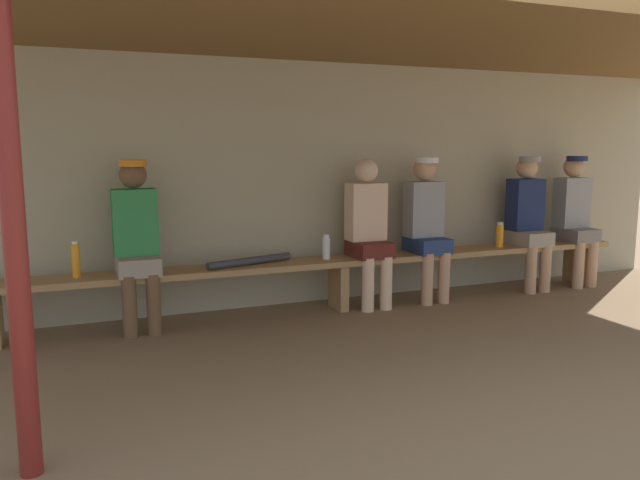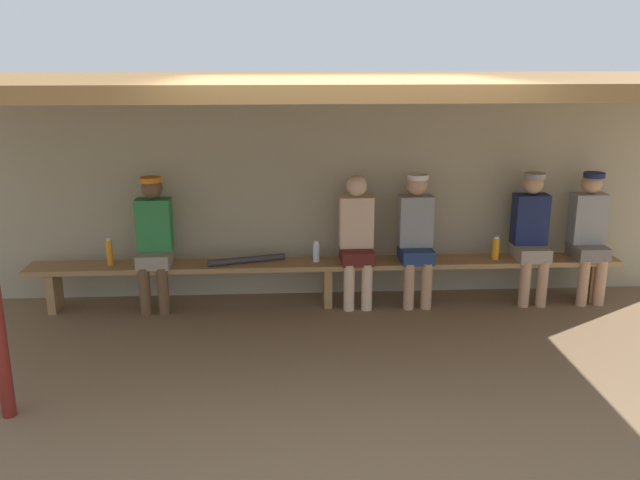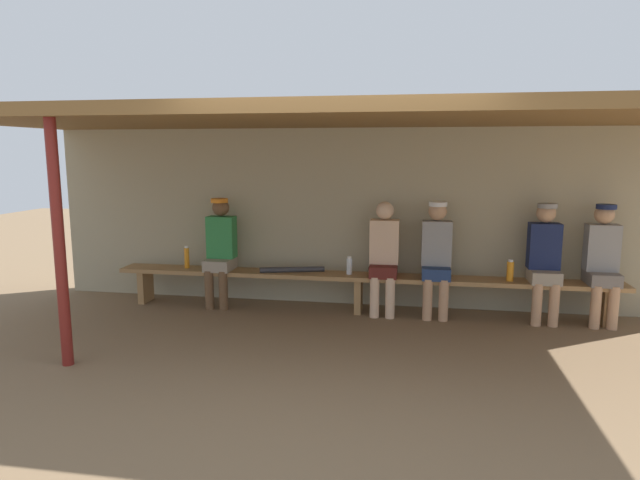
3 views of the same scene
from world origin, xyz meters
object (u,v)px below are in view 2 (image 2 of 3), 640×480
Objects in this scene: bench at (327,268)px; baseball_bat at (247,260)px; player_near_post at (357,235)px; player_leftmost at (416,233)px; player_in_white at (154,237)px; player_rightmost at (531,231)px; player_middle at (589,230)px; water_bottle_clear at (109,252)px; water_bottle_green at (496,248)px; water_bottle_blue at (316,252)px.

baseball_bat is (-0.81, -0.00, 0.11)m from bench.
player_near_post reaches higher than baseball_bat.
player_leftmost and player_in_white have the same top height.
player_rightmost is 0.61m from player_middle.
baseball_bat is at bearing -179.88° from player_leftmost.
water_bottle_clear reaches higher than water_bottle_green.
player_in_white is 3.46m from water_bottle_green.
baseball_bat reaches higher than bench.
bench is 24.37× the size of water_bottle_green.
baseball_bat is (0.91, -0.00, -0.25)m from player_in_white.
bench is at bearing -5.37° from water_bottle_blue.
bench is at bearing -0.12° from player_in_white.
water_bottle_green is (-0.97, -0.03, -0.17)m from player_middle.
baseball_bat is at bearing -180.00° from bench.
bench is at bearing 179.22° from water_bottle_green.
player_in_white reaches higher than bench.
water_bottle_clear is 1.37m from baseball_bat.
player_in_white is (-2.63, 0.00, 0.00)m from player_leftmost.
water_bottle_blue is at bearing 179.85° from player_middle.
baseball_bat is (-3.51, -0.00, -0.25)m from player_middle.
player_in_white is 6.21× the size of water_bottle_blue.
player_rightmost is at bearing 4.25° from water_bottle_green.
water_bottle_green is at bearing -15.81° from baseball_bat.
water_bottle_blue reaches higher than baseball_bat.
water_bottle_clear is 2.06m from water_bottle_blue.
water_bottle_clear is (-2.18, 0.01, 0.21)m from bench.
water_bottle_green is at bearing -0.49° from water_bottle_clear.
player_middle is (2.70, 0.00, 0.36)m from bench.
water_bottle_green reaches higher than water_bottle_blue.
player_middle is 3.52m from baseball_bat.
player_leftmost is at bearing -0.11° from water_bottle_clear.
bench is 2.19m from water_bottle_clear.
player_rightmost is 4.79× the size of water_bottle_clear.
baseball_bat is at bearing -179.84° from player_near_post.
baseball_bat is at bearing -179.93° from player_rightmost.
water_bottle_clear reaches higher than water_bottle_blue.
player_in_white is at bearing 180.00° from player_middle.
water_bottle_green is at bearing -1.06° from player_near_post.
bench is at bearing -179.77° from player_leftmost.
player_rightmost is 6.21× the size of water_bottle_blue.
bench is 4.46× the size of player_rightmost.
player_middle is (1.80, 0.00, 0.00)m from player_leftmost.
player_near_post is at bearing -179.98° from player_rightmost.
baseball_bat is at bearing 179.47° from water_bottle_green.
water_bottle_green is 1.14× the size of water_bottle_blue.
bench is 2.72m from player_middle.
player_in_white is at bearing -179.75° from water_bottle_blue.
water_bottle_green is at bearing -1.88° from player_leftmost.
player_leftmost is 1.70× the size of baseball_bat.
player_leftmost is 6.21× the size of water_bottle_blue.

